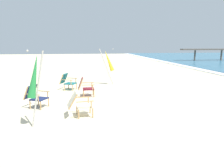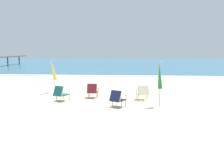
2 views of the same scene
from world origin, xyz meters
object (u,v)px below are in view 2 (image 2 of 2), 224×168
Objects in this scene: beach_chair_mid_center at (61,93)px; beach_chair_back_right at (92,90)px; umbrella_furled_yellow at (54,71)px; beach_chair_front_left at (143,92)px; beach_chair_front_right at (117,98)px; umbrella_furled_green at (160,77)px.

beach_chair_mid_center is 1.69m from beach_chair_back_right.
beach_chair_mid_center is at bearing -63.89° from umbrella_furled_yellow.
beach_chair_mid_center is at bearing -171.99° from beach_chair_front_left.
beach_chair_back_right reaches higher than beach_chair_front_right.
beach_chair_mid_center is 0.44× the size of umbrella_furled_yellow.
beach_chair_front_right is at bearing -167.98° from umbrella_furled_green.
beach_chair_back_right is at bearing 128.56° from beach_chair_front_right.
beach_chair_front_left is 0.93× the size of beach_chair_front_right.
beach_chair_front_left is at bearing 51.37° from beach_chair_front_right.
beach_chair_mid_center is 1.06× the size of beach_chair_front_left.
beach_chair_front_right is at bearing -51.44° from beach_chair_back_right.
beach_chair_mid_center is 0.42× the size of umbrella_furled_green.
umbrella_furled_yellow is (-2.55, 1.36, 0.87)m from beach_chair_back_right.
beach_chair_mid_center is at bearing -150.90° from beach_chair_back_right.
beach_chair_front_left is 1.63m from umbrella_furled_green.
umbrella_furled_yellow is (-5.21, 1.60, 0.88)m from beach_chair_front_left.
umbrella_furled_green reaches higher than beach_chair_front_left.
beach_chair_mid_center is 4.94m from umbrella_furled_green.
beach_chair_back_right is at bearing -28.03° from umbrella_furled_yellow.
beach_chair_back_right is 3.02m from umbrella_furled_yellow.
beach_chair_mid_center is 0.98× the size of beach_chair_front_right.
umbrella_furled_green reaches higher than umbrella_furled_yellow.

